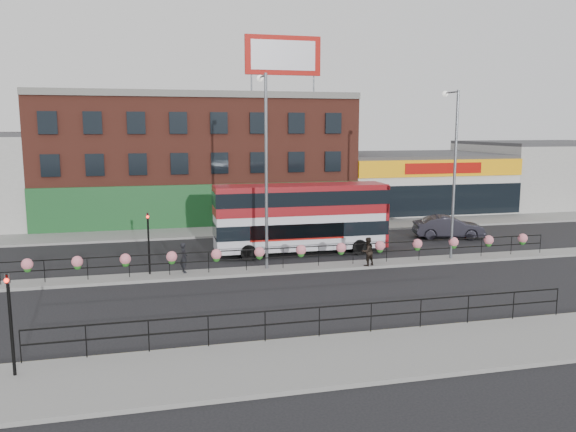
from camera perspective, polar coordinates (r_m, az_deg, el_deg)
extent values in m
plane|color=black|center=(30.70, 1.32, -5.46)|extent=(120.00, 120.00, 0.00)
cube|color=gray|center=(19.89, 10.50, -13.55)|extent=(60.00, 4.00, 0.15)
cube|color=gray|center=(42.13, -2.88, -1.41)|extent=(60.00, 4.00, 0.15)
cube|color=gray|center=(30.68, 1.32, -5.33)|extent=(60.00, 1.60, 0.15)
cube|color=gold|center=(21.89, 8.00, -11.55)|extent=(60.00, 0.10, 0.01)
cube|color=gold|center=(21.73, 8.18, -11.71)|extent=(60.00, 0.10, 0.01)
cube|color=brown|center=(48.94, -9.32, 5.74)|extent=(25.00, 12.00, 10.00)
cube|color=#3F3F42|center=(48.93, -9.47, 11.77)|extent=(25.00, 12.00, 0.30)
cube|color=#164B20|center=(43.21, -8.59, 0.95)|extent=(25.00, 0.25, 3.40)
cube|color=silver|center=(54.41, 12.28, 3.32)|extent=(15.00, 12.00, 5.00)
cube|color=#3F3F42|center=(54.23, 12.38, 6.11)|extent=(15.00, 12.00, 0.30)
cube|color=#FFAA0A|center=(48.89, 15.46, 4.71)|extent=(15.00, 0.25, 1.40)
cube|color=#A10B05|center=(48.78, 15.53, 4.70)|extent=(7.00, 0.10, 0.90)
cube|color=black|center=(49.15, 15.33, 1.57)|extent=(15.00, 0.25, 2.60)
cube|color=#A8A7A3|center=(62.22, 24.65, 3.86)|extent=(14.50, 12.00, 6.00)
cube|color=#3F3F42|center=(62.07, 24.84, 6.75)|extent=(14.50, 12.00, 0.30)
cube|color=#A10B05|center=(45.24, -0.51, 16.01)|extent=(6.00, 0.25, 3.00)
cube|color=silver|center=(45.10, -0.47, 16.03)|extent=(5.10, 0.04, 2.25)
cylinder|color=slate|center=(44.52, -3.73, 13.26)|extent=(0.12, 0.12, 1.40)
cylinder|color=slate|center=(45.65, 2.63, 13.16)|extent=(0.12, 0.12, 1.40)
cube|color=black|center=(30.41, 1.33, -3.18)|extent=(30.00, 0.05, 0.05)
cube|color=black|center=(30.52, 1.33, -4.09)|extent=(30.00, 0.05, 0.05)
cylinder|color=black|center=(30.45, -27.23, -5.24)|extent=(0.04, 0.04, 1.10)
cylinder|color=black|center=(30.03, -23.51, -5.17)|extent=(0.04, 0.04, 1.10)
cylinder|color=black|center=(29.74, -19.70, -5.08)|extent=(0.04, 0.04, 1.10)
cylinder|color=black|center=(29.58, -15.84, -4.97)|extent=(0.04, 0.04, 1.10)
cylinder|color=black|center=(29.56, -11.95, -4.83)|extent=(0.04, 0.04, 1.10)
cylinder|color=black|center=(29.67, -8.08, -4.67)|extent=(0.04, 0.04, 1.10)
cylinder|color=black|center=(29.92, -4.25, -4.49)|extent=(0.04, 0.04, 1.10)
cylinder|color=black|center=(30.30, -0.51, -4.29)|extent=(0.04, 0.04, 1.10)
cylinder|color=black|center=(30.80, 3.13, -4.09)|extent=(0.04, 0.04, 1.10)
cylinder|color=black|center=(31.42, 6.63, -3.87)|extent=(0.04, 0.04, 1.10)
cylinder|color=black|center=(32.15, 9.99, -3.65)|extent=(0.04, 0.04, 1.10)
cylinder|color=black|center=(32.99, 13.18, -3.43)|extent=(0.04, 0.04, 1.10)
cylinder|color=black|center=(33.93, 16.20, -3.21)|extent=(0.04, 0.04, 1.10)
cylinder|color=black|center=(34.96, 19.06, -3.00)|extent=(0.04, 0.04, 1.10)
cylinder|color=black|center=(36.06, 21.74, -2.79)|extent=(0.04, 0.04, 1.10)
cylinder|color=black|center=(37.25, 24.26, -2.59)|extent=(0.04, 0.04, 1.10)
sphere|color=pink|center=(30.08, -24.97, -4.46)|extent=(0.56, 0.56, 0.56)
sphere|color=#246D1E|center=(30.13, -24.94, -4.88)|extent=(0.36, 0.36, 0.36)
sphere|color=pink|center=(29.70, -20.62, -4.35)|extent=(0.56, 0.56, 0.56)
sphere|color=#246D1E|center=(29.75, -20.60, -4.79)|extent=(0.36, 0.36, 0.36)
sphere|color=pink|center=(29.50, -16.19, -4.22)|extent=(0.56, 0.56, 0.56)
sphere|color=#246D1E|center=(29.55, -16.18, -4.66)|extent=(0.36, 0.36, 0.36)
sphere|color=pink|center=(29.47, -11.73, -4.06)|extent=(0.56, 0.56, 0.56)
sphere|color=#246D1E|center=(29.52, -11.72, -4.50)|extent=(0.36, 0.36, 0.36)
sphere|color=pink|center=(29.62, -7.29, -3.88)|extent=(0.56, 0.56, 0.56)
sphere|color=#246D1E|center=(29.67, -7.28, -4.31)|extent=(0.36, 0.36, 0.36)
sphere|color=pink|center=(29.95, -2.92, -3.68)|extent=(0.56, 0.56, 0.56)
sphere|color=#246D1E|center=(30.00, -2.92, -4.10)|extent=(0.36, 0.36, 0.36)
sphere|color=pink|center=(30.44, 1.33, -3.46)|extent=(0.56, 0.56, 0.56)
sphere|color=#246D1E|center=(30.49, 1.33, -3.88)|extent=(0.36, 0.36, 0.36)
sphere|color=pink|center=(31.10, 5.42, -3.23)|extent=(0.56, 0.56, 0.56)
sphere|color=#246D1E|center=(31.15, 5.41, -3.64)|extent=(0.36, 0.36, 0.36)
sphere|color=pink|center=(31.91, 9.32, -3.00)|extent=(0.56, 0.56, 0.56)
sphere|color=#246D1E|center=(31.96, 9.31, -3.40)|extent=(0.36, 0.36, 0.36)
sphere|color=pink|center=(32.86, 13.01, -2.77)|extent=(0.56, 0.56, 0.56)
sphere|color=#246D1E|center=(32.90, 13.00, -3.16)|extent=(0.36, 0.36, 0.36)
sphere|color=pink|center=(33.93, 16.48, -2.54)|extent=(0.56, 0.56, 0.56)
sphere|color=#246D1E|center=(33.98, 16.46, -2.92)|extent=(0.36, 0.36, 0.36)
sphere|color=pink|center=(35.13, 19.72, -2.31)|extent=(0.56, 0.56, 0.56)
sphere|color=#246D1E|center=(35.17, 19.70, -2.68)|extent=(0.36, 0.36, 0.36)
sphere|color=pink|center=(36.42, 22.74, -2.10)|extent=(0.56, 0.56, 0.56)
sphere|color=#246D1E|center=(36.47, 22.72, -2.45)|extent=(0.36, 0.36, 0.36)
cube|color=black|center=(20.49, 3.21, -9.23)|extent=(20.00, 0.05, 0.05)
cube|color=black|center=(20.65, 3.20, -10.54)|extent=(20.00, 0.05, 0.05)
cylinder|color=black|center=(20.34, -25.55, -11.90)|extent=(0.04, 0.04, 1.10)
cylinder|color=black|center=(20.01, -19.83, -11.89)|extent=(0.04, 0.04, 1.10)
cylinder|color=black|center=(19.88, -13.97, -11.76)|extent=(0.04, 0.04, 1.10)
cylinder|color=black|center=(19.95, -8.10, -11.50)|extent=(0.04, 0.04, 1.10)
cylinder|color=black|center=(20.21, -2.34, -11.14)|extent=(0.04, 0.04, 1.10)
cylinder|color=black|center=(20.67, 3.20, -10.68)|extent=(0.04, 0.04, 1.10)
cylinder|color=black|center=(21.30, 8.44, -10.16)|extent=(0.04, 0.04, 1.10)
cylinder|color=black|center=(22.10, 13.32, -9.60)|extent=(0.04, 0.04, 1.10)
cylinder|color=black|center=(23.05, 17.82, -9.02)|extent=(0.04, 0.04, 1.10)
cylinder|color=black|center=(24.12, 21.93, -8.44)|extent=(0.04, 0.04, 1.10)
cylinder|color=black|center=(25.31, 25.65, -7.87)|extent=(0.04, 0.04, 1.10)
cube|color=silver|center=(34.15, 1.29, -0.09)|extent=(10.46, 2.48, 3.79)
cube|color=maroon|center=(33.99, 1.30, 1.72)|extent=(10.52, 2.54, 1.71)
cube|color=black|center=(34.26, 1.29, -1.19)|extent=(10.54, 2.56, 0.85)
cube|color=black|center=(33.97, 1.30, 1.96)|extent=(10.56, 2.58, 0.85)
cube|color=maroon|center=(33.90, 1.30, 3.12)|extent=(10.46, 2.48, 0.11)
cube|color=maroon|center=(35.76, 9.34, 0.20)|extent=(0.23, 2.43, 3.79)
cube|color=#A10B05|center=(33.00, 1.00, -1.66)|extent=(5.69, 0.10, 0.95)
cylinder|color=black|center=(32.67, -4.03, -3.74)|extent=(0.95, 0.29, 0.95)
cylinder|color=black|center=(34.96, -4.64, -2.91)|extent=(0.95, 0.29, 0.95)
cylinder|color=black|center=(34.36, 7.30, -3.16)|extent=(0.95, 0.29, 0.95)
cylinder|color=black|center=(36.55, 6.02, -2.41)|extent=(0.95, 0.29, 0.95)
imported|color=black|center=(40.72, 15.99, -1.10)|extent=(3.90, 5.53, 1.57)
imported|color=black|center=(29.83, -10.54, -4.17)|extent=(0.72, 0.60, 1.59)
imported|color=black|center=(31.09, 8.07, -3.59)|extent=(1.14, 1.07, 1.58)
cylinder|color=slate|center=(29.54, -2.22, 4.37)|extent=(0.16, 0.16, 10.27)
cylinder|color=slate|center=(30.32, -2.58, 14.00)|extent=(0.10, 1.54, 0.10)
sphere|color=silver|center=(31.07, -2.86, 13.78)|extent=(0.37, 0.37, 0.37)
cylinder|color=slate|center=(33.33, 16.55, 3.94)|extent=(0.15, 0.15, 9.58)
cylinder|color=slate|center=(33.91, 16.29, 11.97)|extent=(0.10, 1.44, 0.10)
sphere|color=silver|center=(34.53, 15.69, 11.86)|extent=(0.34, 0.34, 0.34)
cylinder|color=black|center=(19.17, -26.32, -9.90)|extent=(0.10, 0.10, 3.20)
imported|color=black|center=(18.74, -26.66, -5.25)|extent=(0.15, 0.18, 0.90)
sphere|color=#FF190C|center=(18.67, -26.70, -5.87)|extent=(0.14, 0.14, 0.14)
cylinder|color=black|center=(29.72, -13.97, -2.75)|extent=(0.10, 0.10, 3.20)
imported|color=black|center=(29.44, -14.09, 0.30)|extent=(0.15, 0.18, 0.90)
sphere|color=#FF190C|center=(29.35, -14.07, -0.08)|extent=(0.14, 0.14, 0.14)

